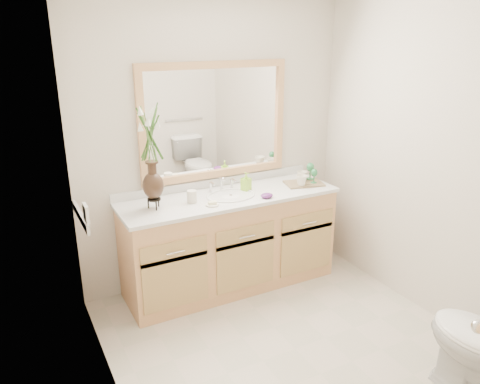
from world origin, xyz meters
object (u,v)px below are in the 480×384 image
flower_vase (150,141)px  tumbler (192,197)px  soap_bottle (246,182)px  tray (304,183)px

flower_vase → tumbler: flower_vase is taller
flower_vase → soap_bottle: (0.83, 0.06, -0.45)m
tray → tumbler: bearing=-168.0°
flower_vase → soap_bottle: 0.95m
flower_vase → tumbler: size_ratio=7.86×
tumbler → soap_bottle: (0.52, 0.07, 0.02)m
tray → flower_vase: bearing=-168.0°
tumbler → soap_bottle: 0.53m
flower_vase → tray: (1.36, -0.05, -0.52)m
tumbler → tray: (1.05, -0.04, -0.04)m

